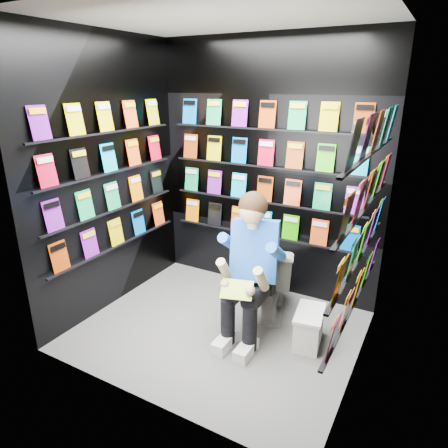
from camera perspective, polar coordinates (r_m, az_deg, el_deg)
The scene contains 14 objects.
floor at distance 3.80m, azimuth -0.80°, elevation -14.89°, with size 2.40×2.40×0.00m, color #5A5A58.
ceiling at distance 3.17m, azimuth -1.05°, elevation 27.74°, with size 2.40×2.40×0.00m, color white.
wall_back at distance 4.12m, azimuth 6.11°, elevation 7.54°, with size 2.40×0.04×2.60m, color black.
wall_front at distance 2.47m, azimuth -12.56°, elevation -0.97°, with size 2.40×0.04×2.60m, color black.
wall_left at distance 3.97m, azimuth -16.20°, elevation 6.42°, with size 0.04×2.00×2.60m, color black.
wall_right at distance 2.87m, azimuth 20.36°, elevation 1.10°, with size 0.04×2.00×2.60m, color black.
comics_back at distance 4.09m, azimuth 5.94°, elevation 7.54°, with size 2.10×0.06×1.37m, color #EE4E17, non-canonical shape.
comics_left at distance 3.95m, azimuth -15.89°, elevation 6.45°, with size 0.06×1.70×1.37m, color #EE4E17, non-canonical shape.
comics_right at distance 2.87m, azimuth 19.78°, elevation 1.29°, with size 0.06×1.70×1.37m, color #EE4E17, non-canonical shape.
toilet at distance 3.93m, azimuth 6.75°, elevation -7.52°, with size 0.42×0.75×0.73m, color white.
longbox at distance 3.63m, azimuth 11.98°, elevation -14.46°, with size 0.21×0.38×0.28m, color white.
longbox_lid at distance 3.55m, azimuth 12.16°, elevation -12.36°, with size 0.23×0.40×0.03m, color white.
reader at distance 3.44m, azimuth 4.57°, elevation -3.91°, with size 0.54×0.79×1.45m, color blue, non-canonical shape.
held_comic at distance 3.25m, azimuth 1.85°, elevation -9.34°, with size 0.26×0.01×0.18m, color green.
Camera 1 is at (1.57, -2.71, 2.14)m, focal length 32.00 mm.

